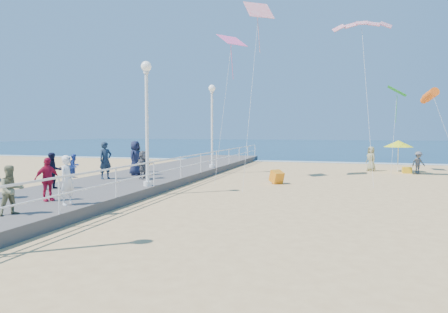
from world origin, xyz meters
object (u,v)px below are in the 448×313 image
(woman_holding_toddler, at_px, (68,180))
(toddler_held, at_px, (74,166))
(spectator_4, at_px, (135,158))
(lamp_post_far, at_px, (212,117))
(beach_walker_c, at_px, (371,159))
(spectator_1, at_px, (11,190))
(spectator_7, at_px, (53,171))
(box_kite, at_px, (277,178))
(spectator_0, at_px, (105,160))
(beach_walker_a, at_px, (418,162))
(lamp_post_mid, at_px, (147,110))
(spectator_5, at_px, (143,165))
(beach_chair_left, at_px, (407,170))
(spectator_6, at_px, (139,159))
(spectator_3, at_px, (47,179))
(beach_umbrella, at_px, (398,144))

(woman_holding_toddler, xyz_separation_m, toddler_held, (0.15, 0.15, 0.44))
(woman_holding_toddler, bearing_deg, spectator_4, 20.76)
(spectator_4, bearing_deg, lamp_post_far, -22.34)
(toddler_held, bearing_deg, beach_walker_c, -23.24)
(spectator_1, relative_size, spectator_7, 0.95)
(lamp_post_far, bearing_deg, woman_holding_toddler, -91.69)
(spectator_7, xyz_separation_m, box_kite, (8.08, 7.10, -0.84))
(toddler_held, distance_m, spectator_0, 6.90)
(box_kite, bearing_deg, beach_walker_c, 15.40)
(beach_walker_a, xyz_separation_m, beach_walker_c, (-2.84, 0.83, 0.13))
(woman_holding_toddler, xyz_separation_m, spectator_0, (-2.75, 6.41, 0.13))
(lamp_post_mid, bearing_deg, spectator_5, 121.62)
(spectator_1, distance_m, beach_chair_left, 23.39)
(spectator_6, xyz_separation_m, box_kite, (7.97, 0.06, -0.88))
(lamp_post_mid, height_order, spectator_5, lamp_post_mid)
(spectator_3, xyz_separation_m, spectator_7, (-1.77, 2.43, 0.00))
(toddler_held, distance_m, spectator_5, 6.90)
(beach_walker_c, bearing_deg, spectator_3, -66.34)
(lamp_post_mid, xyz_separation_m, toddler_held, (-0.25, -4.56, -2.02))
(spectator_0, bearing_deg, beach_chair_left, -29.74)
(spectator_4, bearing_deg, beach_umbrella, -51.89)
(lamp_post_far, relative_size, spectator_7, 3.58)
(toddler_held, bearing_deg, spectator_0, 30.99)
(spectator_6, height_order, box_kite, spectator_6)
(lamp_post_mid, height_order, spectator_4, lamp_post_mid)
(lamp_post_far, xyz_separation_m, spectator_0, (-3.16, -7.30, -2.34))
(spectator_1, xyz_separation_m, box_kite, (5.72, 11.67, -0.80))
(woman_holding_toddler, relative_size, toddler_held, 2.05)
(lamp_post_mid, relative_size, beach_chair_left, 9.67)
(spectator_3, xyz_separation_m, beach_walker_c, (11.53, 18.01, -0.29))
(spectator_1, height_order, beach_chair_left, spectator_1)
(spectator_3, xyz_separation_m, box_kite, (6.32, 9.53, -0.84))
(spectator_0, height_order, spectator_3, spectator_0)
(lamp_post_mid, distance_m, spectator_5, 3.66)
(spectator_7, distance_m, beach_walker_a, 21.87)
(spectator_3, bearing_deg, spectator_5, 21.76)
(spectator_7, relative_size, beach_chair_left, 2.70)
(spectator_7, bearing_deg, lamp_post_mid, -28.82)
(spectator_3, bearing_deg, spectator_4, 30.71)
(spectator_0, distance_m, beach_chair_left, 19.03)
(spectator_0, relative_size, spectator_7, 1.24)
(toddler_held, relative_size, beach_chair_left, 1.41)
(lamp_post_far, xyz_separation_m, beach_walker_a, (12.85, 3.88, -2.94))
(spectator_4, bearing_deg, beach_walker_c, -47.95)
(toddler_held, xyz_separation_m, beach_walker_a, (13.10, 17.43, -0.92))
(toddler_held, distance_m, beach_walker_a, 21.82)
(lamp_post_mid, xyz_separation_m, lamp_post_far, (0.00, 9.00, 0.00))
(spectator_0, distance_m, spectator_3, 6.23)
(lamp_post_far, relative_size, beach_umbrella, 2.49)
(lamp_post_mid, xyz_separation_m, spectator_4, (-2.59, 3.63, -2.34))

